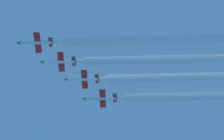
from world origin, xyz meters
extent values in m
cylinder|color=silver|center=(-10.39, 9.57, 166.07)|extent=(1.08, 9.31, 1.08)
cone|color=#198C33|center=(-10.39, 15.01, 166.07)|extent=(1.02, 1.57, 1.02)
ellipsoid|color=#332D14|center=(-10.39, 11.62, 166.53)|extent=(0.59, 2.16, 0.49)
cube|color=red|center=(-10.39, 9.11, 165.99)|extent=(7.84, 1.86, 0.12)
cube|color=red|center=(-10.39, 5.35, 166.07)|extent=(3.33, 1.08, 0.12)
cube|color=#198C33|center=(-10.39, 5.43, 167.44)|extent=(0.10, 1.27, 1.67)
cylinder|color=black|center=(-10.39, 4.67, 166.07)|extent=(0.81, 0.59, 0.81)
cylinder|color=silver|center=(-3.53, 3.16, 165.10)|extent=(1.08, 9.31, 1.08)
cone|color=#198C33|center=(-3.53, 8.60, 165.10)|extent=(1.02, 1.57, 1.02)
ellipsoid|color=#332D14|center=(-3.53, 5.21, 165.56)|extent=(0.59, 2.16, 0.49)
cube|color=red|center=(-3.53, 2.69, 165.02)|extent=(7.84, 1.86, 0.12)
cube|color=red|center=(-3.53, -1.07, 165.10)|extent=(3.33, 1.08, 0.12)
cube|color=#198C33|center=(-3.53, -0.99, 166.47)|extent=(0.10, 1.27, 1.67)
cylinder|color=black|center=(-3.53, -1.74, 165.10)|extent=(0.81, 0.59, 0.81)
cylinder|color=silver|center=(3.39, -3.52, 164.62)|extent=(1.08, 9.31, 1.08)
cone|color=#198C33|center=(3.39, 1.92, 164.62)|extent=(1.02, 1.57, 1.02)
ellipsoid|color=#332D14|center=(3.39, -1.47, 165.08)|extent=(0.59, 2.16, 0.49)
cube|color=red|center=(3.39, -3.99, 164.54)|extent=(7.84, 1.86, 0.12)
cube|color=red|center=(3.39, -7.74, 164.62)|extent=(3.33, 1.08, 0.12)
cube|color=#198C33|center=(3.39, -7.67, 165.99)|extent=(0.10, 1.27, 1.67)
cylinder|color=black|center=(3.39, -8.42, 164.62)|extent=(0.81, 0.59, 0.81)
cylinder|color=silver|center=(10.32, -8.84, 163.15)|extent=(1.08, 9.31, 1.08)
cone|color=#198C33|center=(10.32, -3.40, 163.15)|extent=(1.02, 1.57, 1.02)
ellipsoid|color=#332D14|center=(10.32, -6.79, 163.61)|extent=(0.59, 2.16, 0.49)
cube|color=red|center=(10.32, -9.30, 163.07)|extent=(7.84, 1.86, 0.12)
cube|color=red|center=(10.32, -13.06, 163.15)|extent=(3.33, 1.08, 0.12)
cube|color=#198C33|center=(10.32, -12.98, 164.52)|extent=(0.10, 1.27, 1.67)
cylinder|color=black|center=(10.32, -13.74, 163.15)|extent=(0.81, 0.59, 0.81)
cylinder|color=white|center=(-10.39, -23.17, 166.07)|extent=(1.34, 55.58, 1.34)
cylinder|color=white|center=(-10.39, -29.84, 166.07)|extent=(2.54, 63.92, 2.54)
cylinder|color=white|center=(-3.53, -29.66, 165.10)|extent=(1.34, 55.72, 1.34)
cylinder|color=white|center=(-3.53, -36.34, 165.10)|extent=(2.54, 64.08, 2.54)
cylinder|color=white|center=(3.39, -34.35, 164.62)|extent=(1.34, 51.74, 1.34)
cylinder|color=white|center=(3.39, -40.56, 164.62)|extent=(2.54, 59.50, 2.54)
cylinder|color=white|center=(10.32, -38.30, 163.15)|extent=(1.34, 49.02, 1.34)
cylinder|color=white|center=(10.32, -44.18, 163.15)|extent=(2.54, 56.37, 2.54)
camera|label=1|loc=(-148.56, -16.48, 2.91)|focal=117.02mm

